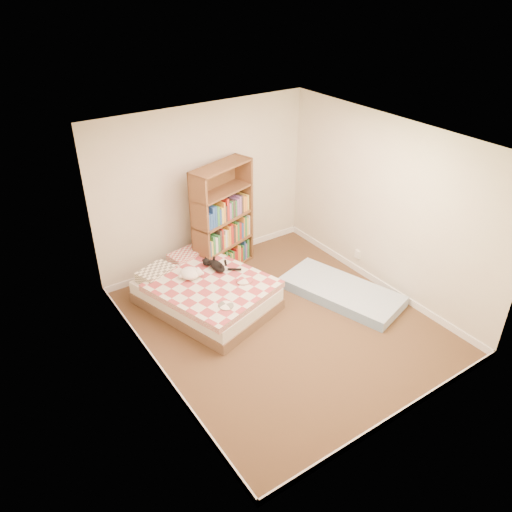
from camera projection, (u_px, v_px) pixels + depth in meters
room at (284, 245)px, 6.08m from camera, size 3.51×4.01×2.51m
bed at (205, 292)px, 6.93m from camera, size 1.73×2.08×0.48m
bookshelf at (222, 233)px, 7.61m from camera, size 1.12×0.64×1.70m
floor_mattress at (341, 292)px, 7.18m from camera, size 1.23×1.86×0.15m
black_cat at (216, 265)px, 7.02m from camera, size 0.29×0.58×0.13m
white_dog at (191, 273)px, 6.81m from camera, size 0.31×0.33×0.14m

